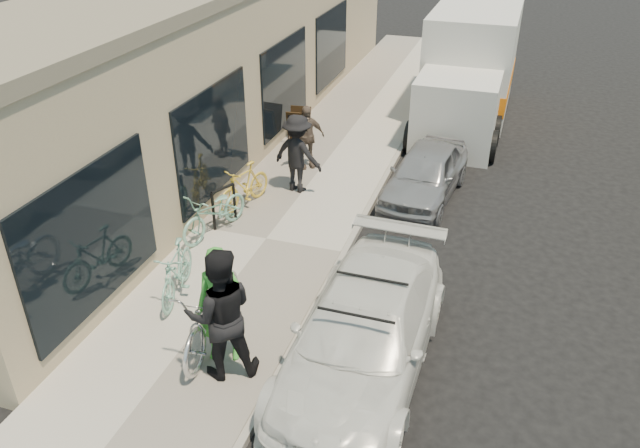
# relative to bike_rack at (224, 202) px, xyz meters

# --- Properties ---
(ground) EXTENTS (120.00, 120.00, 0.00)m
(ground) POSITION_rel_bike_rack_xyz_m (2.98, -3.24, -0.65)
(ground) COLOR black
(ground) RESTS_ON ground
(sidewalk) EXTENTS (3.00, 34.00, 0.15)m
(sidewalk) POSITION_rel_bike_rack_xyz_m (0.98, -0.24, -0.58)
(sidewalk) COLOR #ABA59A
(sidewalk) RESTS_ON ground
(curb) EXTENTS (0.12, 34.00, 0.13)m
(curb) POSITION_rel_bike_rack_xyz_m (2.53, -0.24, -0.59)
(curb) COLOR gray
(curb) RESTS_ON ground
(storefront) EXTENTS (3.60, 20.00, 4.22)m
(storefront) POSITION_rel_bike_rack_xyz_m (-2.26, 4.75, 1.47)
(storefront) COLOR tan
(storefront) RESTS_ON ground
(bike_rack) EXTENTS (0.28, 0.55, 0.84)m
(bike_rack) POSITION_rel_bike_rack_xyz_m (0.00, 0.00, 0.00)
(bike_rack) COLOR black
(bike_rack) RESTS_ON sidewalk
(sandwich_board) EXTENTS (0.59, 0.59, 0.88)m
(sandwich_board) POSITION_rel_bike_rack_xyz_m (-0.06, 4.50, -0.05)
(sandwich_board) COLOR black
(sandwich_board) RESTS_ON sidewalk
(sedan_white) EXTENTS (1.92, 4.57, 1.36)m
(sedan_white) POSITION_rel_bike_rack_xyz_m (3.61, -2.97, 0.00)
(sedan_white) COLOR white
(sedan_white) RESTS_ON ground
(sedan_silver) EXTENTS (1.70, 3.50, 1.15)m
(sedan_silver) POSITION_rel_bike_rack_xyz_m (3.52, 2.71, -0.08)
(sedan_silver) COLOR #9A9A9F
(sedan_silver) RESTS_ON ground
(moving_truck) EXTENTS (2.33, 6.11, 3.00)m
(moving_truck) POSITION_rel_bike_rack_xyz_m (3.75, 8.07, 0.68)
(moving_truck) COLOR silver
(moving_truck) RESTS_ON ground
(tandem_bike) EXTENTS (0.98, 2.23, 1.13)m
(tandem_bike) POSITION_rel_bike_rack_xyz_m (1.39, -3.22, 0.06)
(tandem_bike) COLOR silver
(tandem_bike) RESTS_ON sidewalk
(woman_rider) EXTENTS (0.76, 0.62, 1.81)m
(woman_rider) POSITION_rel_bike_rack_xyz_m (1.68, -3.49, 0.40)
(woman_rider) COLOR green
(woman_rider) RESTS_ON sidewalk
(man_standing) EXTENTS (1.22, 1.14, 2.00)m
(man_standing) POSITION_rel_bike_rack_xyz_m (1.81, -3.77, 0.49)
(man_standing) COLOR black
(man_standing) RESTS_ON sidewalk
(cruiser_bike_a) EXTENTS (0.74, 1.60, 0.93)m
(cruiser_bike_a) POSITION_rel_bike_rack_xyz_m (0.29, -2.37, -0.04)
(cruiser_bike_a) COLOR #7CB9A2
(cruiser_bike_a) RESTS_ON sidewalk
(cruiser_bike_b) EXTENTS (1.04, 1.85, 0.92)m
(cruiser_bike_b) POSITION_rel_bike_rack_xyz_m (-0.03, -0.34, -0.05)
(cruiser_bike_b) COLOR #7CB9A2
(cruiser_bike_b) RESTS_ON sidewalk
(cruiser_bike_c) EXTENTS (0.85, 1.59, 0.92)m
(cruiser_bike_c) POSITION_rel_bike_rack_xyz_m (0.04, 0.87, -0.05)
(cruiser_bike_c) COLOR gold
(cruiser_bike_c) RESTS_ON sidewalk
(bystander_a) EXTENTS (1.22, 0.85, 1.73)m
(bystander_a) POSITION_rel_bike_rack_xyz_m (0.86, 1.91, 0.36)
(bystander_a) COLOR black
(bystander_a) RESTS_ON sidewalk
(bystander_b) EXTENTS (0.93, 0.83, 1.51)m
(bystander_b) POSITION_rel_bike_rack_xyz_m (0.63, 3.12, 0.25)
(bystander_b) COLOR brown
(bystander_b) RESTS_ON sidewalk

